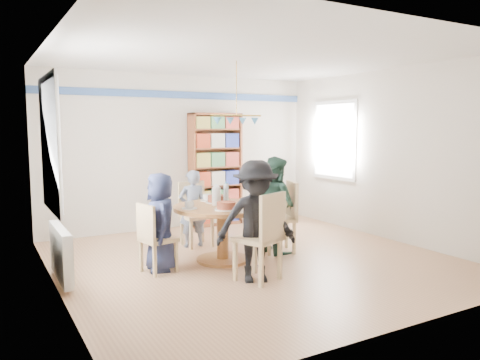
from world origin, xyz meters
TOP-DOWN VIEW (x-y plane):
  - ground at (0.00, 0.00)m, footprint 5.00×5.00m
  - room_shell at (-0.26, 0.87)m, footprint 5.00×5.00m
  - radiator at (-2.42, 0.30)m, footprint 0.12×1.00m
  - dining_table at (-0.39, 0.18)m, footprint 1.30×1.30m
  - chair_left at (-1.37, 0.13)m, footprint 0.46×0.46m
  - chair_right at (0.61, 0.18)m, footprint 0.56×0.56m
  - chair_far at (-0.36, 1.17)m, footprint 0.43×0.43m
  - chair_near at (-0.37, -0.81)m, footprint 0.60×0.60m
  - person_left at (-1.25, 0.20)m, footprint 0.47×0.65m
  - person_right at (0.48, 0.21)m, footprint 0.53×0.68m
  - person_far at (-0.43, 1.08)m, footprint 0.45×0.32m
  - person_near at (-0.44, -0.75)m, footprint 1.04×0.82m
  - bookshelf at (0.58, 2.34)m, footprint 0.97×0.29m
  - tableware at (-0.42, 0.21)m, footprint 1.15×1.15m

SIDE VIEW (x-z plane):
  - ground at x=0.00m, z-range 0.00..0.00m
  - radiator at x=-2.42m, z-range 0.05..0.65m
  - chair_left at x=-1.37m, z-range 0.04..0.91m
  - chair_far at x=-0.36m, z-range 0.05..1.01m
  - dining_table at x=-0.39m, z-range 0.18..0.93m
  - chair_right at x=0.61m, z-range 0.05..1.06m
  - chair_near at x=-0.37m, z-range 0.05..1.10m
  - person_far at x=-0.43m, z-range 0.00..1.16m
  - person_left at x=-1.25m, z-range 0.00..1.23m
  - person_right at x=0.48m, z-range 0.00..1.38m
  - person_near at x=-0.44m, z-range 0.00..1.41m
  - tableware at x=-0.42m, z-range 0.67..0.97m
  - bookshelf at x=0.58m, z-range -0.02..2.02m
  - room_shell at x=-0.26m, z-range -0.85..4.15m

